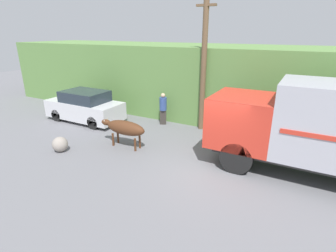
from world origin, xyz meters
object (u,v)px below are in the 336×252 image
(cargo_truck, at_px, (333,129))
(parked_suv, at_px, (85,107))
(brown_cow, at_px, (125,128))
(pedestrian_on_hill, at_px, (163,108))
(roadside_rock, at_px, (60,144))
(utility_pole, at_px, (204,61))

(cargo_truck, distance_m, parked_suv, 11.43)
(brown_cow, height_order, parked_suv, parked_suv)
(parked_suv, relative_size, pedestrian_on_hill, 2.56)
(parked_suv, xyz_separation_m, pedestrian_on_hill, (4.01, 1.56, 0.10))
(brown_cow, bearing_deg, roadside_rock, -151.03)
(brown_cow, relative_size, roadside_rock, 3.53)
(utility_pole, bearing_deg, pedestrian_on_hill, -171.01)
(parked_suv, relative_size, roadside_rock, 6.85)
(brown_cow, xyz_separation_m, roadside_rock, (-2.05, -1.65, -0.53))
(parked_suv, height_order, pedestrian_on_hill, parked_suv)
(pedestrian_on_hill, relative_size, utility_pole, 0.26)
(utility_pole, bearing_deg, cargo_truck, -25.23)
(cargo_truck, xyz_separation_m, roadside_rock, (-9.40, -2.73, -1.47))
(pedestrian_on_hill, bearing_deg, utility_pole, 163.59)
(brown_cow, bearing_deg, parked_suv, 146.96)
(roadside_rock, bearing_deg, brown_cow, 38.85)
(roadside_rock, bearing_deg, cargo_truck, 16.19)
(parked_suv, bearing_deg, cargo_truck, -2.42)
(parked_suv, distance_m, roadside_rock, 3.94)
(utility_pole, relative_size, roadside_rock, 10.42)
(brown_cow, distance_m, utility_pole, 4.82)
(cargo_truck, xyz_separation_m, utility_pole, (-5.35, 2.52, 1.57))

